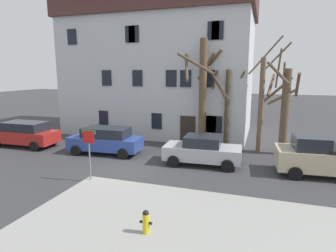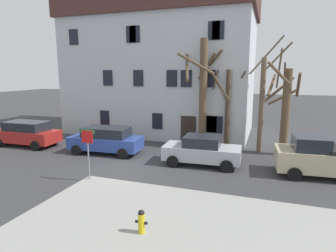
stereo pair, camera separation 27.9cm
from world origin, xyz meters
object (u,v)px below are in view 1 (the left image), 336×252
building_main (160,63)px  car_blue_wagon (106,140)px  bicycle_leaning (91,135)px  pickup_truck_beige (328,157)px  tree_bare_mid (226,104)px  street_sign_pole (89,146)px  tree_bare_far (264,98)px  tree_bare_end (284,107)px  tree_bare_near (202,91)px  fire_hydrant (146,221)px  car_red_wagon (25,134)px  car_silver_sedan (202,150)px

building_main → car_blue_wagon: bearing=-95.7°
bicycle_leaning → pickup_truck_beige: bearing=-11.4°
tree_bare_mid → car_blue_wagon: 8.49m
street_sign_pole → bicycle_leaning: 9.36m
tree_bare_far → car_blue_wagon: tree_bare_far is taller
tree_bare_end → pickup_truck_beige: (2.01, -3.60, -2.06)m
building_main → tree_bare_mid: bearing=-34.6°
building_main → street_sign_pole: (1.01, -12.89, -4.24)m
tree_bare_end → street_sign_pole: bearing=-138.1°
tree_bare_near → bicycle_leaning: size_ratio=4.30×
tree_bare_far → car_blue_wagon: bearing=-158.6°
tree_bare_far → pickup_truck_beige: (3.26, -3.84, -2.60)m
car_blue_wagon → fire_hydrant: car_blue_wagon is taller
car_blue_wagon → pickup_truck_beige: bearing=-0.3°
tree_bare_far → pickup_truck_beige: tree_bare_far is taller
tree_bare_far → car_red_wagon: size_ratio=1.57×
car_blue_wagon → bicycle_leaning: 4.54m
car_blue_wagon → car_silver_sedan: size_ratio=1.08×
car_blue_wagon → street_sign_pole: size_ratio=1.87×
car_red_wagon → fire_hydrant: bearing=-32.0°
car_silver_sedan → car_red_wagon: bearing=179.6°
building_main → car_red_wagon: size_ratio=3.28×
tree_bare_far → bicycle_leaning: 13.24m
car_silver_sedan → pickup_truck_beige: (6.43, 0.19, 0.15)m
tree_bare_end → pickup_truck_beige: tree_bare_end is taller
tree_bare_near → tree_bare_end: (5.25, 0.19, -0.95)m
car_red_wagon → car_silver_sedan: size_ratio=1.09×
street_sign_pole → tree_bare_far: bearing=47.0°
building_main → tree_bare_far: building_main is taller
pickup_truck_beige → street_sign_pole: (-11.04, -4.51, 0.81)m
car_blue_wagon → pickup_truck_beige: 12.88m
car_silver_sedan → fire_hydrant: (-0.23, -7.85, -0.31)m
bicycle_leaning → car_silver_sedan: bearing=-19.5°
building_main → tree_bare_mid: size_ratio=2.50×
fire_hydrant → bicycle_leaning: size_ratio=0.46×
tree_bare_mid → street_sign_pole: bearing=-122.3°
tree_bare_end → car_blue_wagon: 11.62m
tree_bare_mid → tree_bare_far: (2.41, -0.14, 0.48)m
car_blue_wagon → fire_hydrant: size_ratio=6.10×
tree_bare_end → car_silver_sedan: 6.22m
tree_bare_far → tree_bare_end: size_ratio=1.28×
building_main → tree_bare_far: size_ratio=2.09×
tree_bare_mid → car_silver_sedan: tree_bare_mid is taller
tree_bare_near → car_red_wagon: (-12.09, -3.51, -3.09)m
tree_bare_near → street_sign_pole: tree_bare_near is taller
tree_bare_mid → tree_bare_near: bearing=-160.3°
tree_bare_near → car_silver_sedan: 4.87m
tree_bare_near → fire_hydrant: 11.98m
tree_bare_end → bicycle_leaning: bearing=-178.5°
car_red_wagon → car_silver_sedan: (12.92, -0.10, -0.08)m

